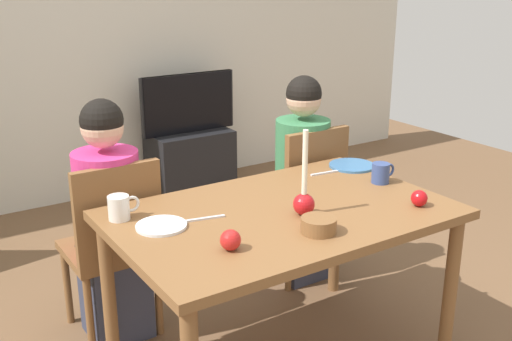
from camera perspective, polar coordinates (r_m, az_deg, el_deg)
back_wall at (r=4.75m, az=-16.41°, el=12.67°), size 6.40×0.10×2.60m
dining_table at (r=2.59m, az=2.42°, el=-5.44°), size 1.40×0.90×0.75m
chair_left at (r=2.93m, az=-13.15°, el=-6.32°), size 0.40×0.40×0.90m
chair_right at (r=3.43m, az=4.59°, el=-2.19°), size 0.40×0.40×0.90m
person_left_child at (r=2.93m, az=-13.45°, el=-5.07°), size 0.30×0.30×1.17m
person_right_child at (r=3.43m, az=4.28°, el=-1.13°), size 0.30×0.30×1.17m
tv_stand at (r=4.95m, az=-6.15°, el=0.95°), size 0.64×0.40×0.48m
tv at (r=4.83m, az=-6.34°, el=6.28°), size 0.79×0.05×0.46m
candle_centerpiece at (r=2.49m, az=4.50°, el=-2.58°), size 0.09×0.09×0.36m
plate_left at (r=2.42m, az=-8.83°, el=-5.13°), size 0.20×0.20×0.01m
plate_right at (r=3.15m, az=8.94°, el=0.46°), size 0.23×0.23×0.01m
mug_left at (r=2.51m, az=-12.61°, el=-3.39°), size 0.13×0.09×0.10m
mug_right at (r=2.92m, az=11.60°, el=-0.22°), size 0.13×0.08×0.10m
fork_left at (r=2.47m, az=-4.93°, el=-4.50°), size 0.18×0.05×0.01m
fork_right at (r=3.03m, az=6.62°, el=-0.20°), size 0.18×0.03×0.01m
bowl_walnuts at (r=2.35m, az=5.87°, el=-5.10°), size 0.14×0.14×0.06m
apple_near_candle at (r=2.20m, az=-2.40°, el=-6.50°), size 0.08×0.08×0.08m
apple_by_left_plate at (r=2.68m, az=14.99°, el=-2.52°), size 0.07×0.07×0.07m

